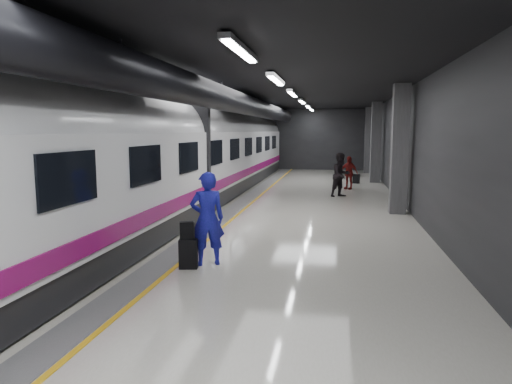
{
  "coord_description": "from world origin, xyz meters",
  "views": [
    {
      "loc": [
        2.4,
        -14.56,
        2.9
      ],
      "look_at": [
        0.25,
        -2.42,
        1.24
      ],
      "focal_mm": 32.0,
      "sensor_mm": 36.0,
      "label": 1
    }
  ],
  "objects": [
    {
      "name": "train",
      "position": [
        -3.25,
        -0.0,
        2.07
      ],
      "size": [
        3.05,
        38.0,
        4.05
      ],
      "color": "black",
      "rests_on": "ground"
    },
    {
      "name": "suitcase_far",
      "position": [
        3.49,
        11.23,
        0.26
      ],
      "size": [
        0.4,
        0.32,
        0.51
      ],
      "primitive_type": "cube",
      "rotation": [
        0.0,
        0.0,
        -0.32
      ],
      "color": "black",
      "rests_on": "ground"
    },
    {
      "name": "shoulder_bag",
      "position": [
        -0.67,
        -5.57,
        0.82
      ],
      "size": [
        0.32,
        0.25,
        0.38
      ],
      "primitive_type": "cube",
      "rotation": [
        0.0,
        0.0,
        0.4
      ],
      "color": "black",
      "rests_on": "suitcase_main"
    },
    {
      "name": "traveler_far_b",
      "position": [
        3.01,
        8.6,
        0.82
      ],
      "size": [
        1.04,
        0.81,
        1.65
      ],
      "primitive_type": "imported",
      "rotation": [
        0.0,
        0.0,
        -0.49
      ],
      "color": "maroon",
      "rests_on": "ground"
    },
    {
      "name": "traveler_main",
      "position": [
        -0.32,
        -5.23,
        1.02
      ],
      "size": [
        0.88,
        0.75,
        2.04
      ],
      "primitive_type": "imported",
      "rotation": [
        0.0,
        0.0,
        3.58
      ],
      "color": "#231AC8",
      "rests_on": "ground"
    },
    {
      "name": "ground",
      "position": [
        0.0,
        0.0,
        0.0
      ],
      "size": [
        40.0,
        40.0,
        0.0
      ],
      "primitive_type": "plane",
      "color": "silver",
      "rests_on": "ground"
    },
    {
      "name": "platform_hall",
      "position": [
        -0.29,
        0.96,
        3.54
      ],
      "size": [
        10.02,
        40.02,
        4.51
      ],
      "color": "black",
      "rests_on": "ground"
    },
    {
      "name": "suitcase_main",
      "position": [
        -0.65,
        -5.56,
        0.31
      ],
      "size": [
        0.42,
        0.31,
        0.63
      ],
      "primitive_type": "cube",
      "rotation": [
        0.0,
        0.0,
        0.19
      ],
      "color": "black",
      "rests_on": "ground"
    },
    {
      "name": "traveler_far_a",
      "position": [
        2.61,
        5.75,
        0.98
      ],
      "size": [
        1.2,
        1.18,
        1.95
      ],
      "primitive_type": "imported",
      "rotation": [
        0.0,
        0.0,
        0.71
      ],
      "color": "black",
      "rests_on": "ground"
    }
  ]
}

